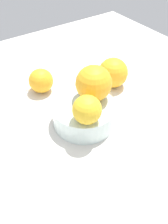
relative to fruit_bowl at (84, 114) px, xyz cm
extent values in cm
cube|color=silver|center=(0.00, 0.00, -3.62)|extent=(110.00, 110.00, 2.00)
cylinder|color=silver|center=(0.00, 0.00, -2.22)|extent=(9.56, 9.56, 0.80)
cylinder|color=silver|center=(0.00, 0.00, 0.12)|extent=(15.43, 15.43, 5.49)
sphere|color=#F9A823|center=(3.44, 1.00, 7.20)|extent=(8.67, 8.67, 8.67)
sphere|color=yellow|center=(-2.43, -4.64, 6.08)|extent=(6.43, 6.43, 6.43)
sphere|color=#F9A823|center=(15.76, 8.15, 1.70)|extent=(8.65, 8.65, 8.65)
sphere|color=#F9A823|center=(-2.68, 17.54, 0.84)|extent=(6.92, 6.92, 6.92)
cube|color=beige|center=(-7.17, 25.96, -2.47)|extent=(13.54, 13.54, 0.30)
camera|label=1|loc=(-24.49, -35.54, 40.12)|focal=38.59mm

